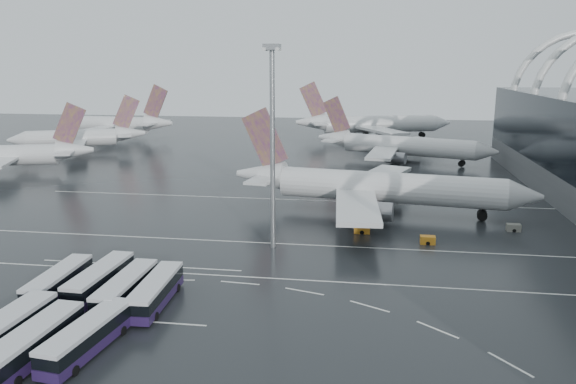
# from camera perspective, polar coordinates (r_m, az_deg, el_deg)

# --- Properties ---
(ground) EXTENTS (420.00, 420.00, 0.00)m
(ground) POSITION_cam_1_polar(r_m,az_deg,el_deg) (73.29, 2.96, -8.41)
(ground) COLOR black
(ground) RESTS_ON ground
(lane_marking_near) EXTENTS (120.00, 0.25, 0.01)m
(lane_marking_near) POSITION_cam_1_polar(r_m,az_deg,el_deg) (71.44, 2.81, -8.99)
(lane_marking_near) COLOR white
(lane_marking_near) RESTS_ON ground
(lane_marking_mid) EXTENTS (120.00, 0.25, 0.01)m
(lane_marking_mid) POSITION_cam_1_polar(r_m,az_deg,el_deg) (84.53, 3.76, -5.46)
(lane_marking_mid) COLOR white
(lane_marking_mid) RESTS_ON ground
(lane_marking_far) EXTENTS (120.00, 0.25, 0.01)m
(lane_marking_far) POSITION_cam_1_polar(r_m,az_deg,el_deg) (111.39, 4.96, -0.93)
(lane_marking_far) COLOR white
(lane_marking_far) RESTS_ON ground
(bus_bay_line_south) EXTENTS (28.00, 0.25, 0.01)m
(bus_bay_line_south) POSITION_cam_1_polar(r_m,az_deg,el_deg) (65.82, -20.29, -11.82)
(bus_bay_line_south) COLOR white
(bus_bay_line_south) RESTS_ON ground
(bus_bay_line_north) EXTENTS (28.00, 0.25, 0.01)m
(bus_bay_line_north) POSITION_cam_1_polar(r_m,az_deg,el_deg) (79.06, -14.77, -7.21)
(bus_bay_line_north) COLOR white
(bus_bay_line_north) RESTS_ON ground
(airliner_main) EXTENTS (55.10, 47.85, 18.67)m
(airliner_main) POSITION_cam_1_polar(r_m,az_deg,el_deg) (102.74, 8.72, 0.45)
(airliner_main) COLOR silver
(airliner_main) RESTS_ON ground
(airliner_gate_b) EXTENTS (48.96, 43.52, 17.49)m
(airliner_gate_b) POSITION_cam_1_polar(r_m,az_deg,el_deg) (157.67, 11.24, 4.60)
(airliner_gate_b) COLOR silver
(airliner_gate_b) RESTS_ON ground
(airliner_gate_c) EXTENTS (56.36, 51.28, 20.44)m
(airliner_gate_c) POSITION_cam_1_polar(r_m,az_deg,el_deg) (204.42, 8.49, 6.79)
(airliner_gate_c) COLOR silver
(airliner_gate_c) RESTS_ON ground
(jet_remote_west) EXTENTS (39.10, 31.79, 17.32)m
(jet_remote_west) POSITION_cam_1_polar(r_m,az_deg,el_deg) (154.20, -26.11, 3.37)
(jet_remote_west) COLOR silver
(jet_remote_west) RESTS_ON ground
(jet_remote_mid) EXTENTS (38.17, 31.15, 17.34)m
(jet_remote_mid) POSITION_cam_1_polar(r_m,az_deg,el_deg) (181.92, -20.31, 5.17)
(jet_remote_mid) COLOR silver
(jet_remote_mid) RESTS_ON ground
(jet_remote_far) EXTENTS (44.80, 36.11, 19.50)m
(jet_remote_far) POSITION_cam_1_polar(r_m,az_deg,el_deg) (211.84, -16.96, 6.56)
(jet_remote_far) COLOR silver
(jet_remote_far) RESTS_ON ground
(bus_row_near_a) EXTENTS (3.07, 12.08, 2.96)m
(bus_row_near_a) POSITION_cam_1_polar(r_m,az_deg,el_deg) (72.05, -22.28, -8.42)
(bus_row_near_a) COLOR #221541
(bus_row_near_a) RESTS_ON ground
(bus_row_near_b) EXTENTS (3.33, 12.64, 3.09)m
(bus_row_near_b) POSITION_cam_1_polar(r_m,az_deg,el_deg) (70.84, -18.59, -8.41)
(bus_row_near_b) COLOR #221541
(bus_row_near_b) RESTS_ON ground
(bus_row_near_c) EXTENTS (3.04, 12.40, 3.05)m
(bus_row_near_c) POSITION_cam_1_polar(r_m,az_deg,el_deg) (67.34, -16.15, -9.39)
(bus_row_near_c) COLOR #221541
(bus_row_near_c) RESTS_ON ground
(bus_row_near_d) EXTENTS (3.27, 12.27, 3.00)m
(bus_row_near_d) POSITION_cam_1_polar(r_m,az_deg,el_deg) (65.84, -13.28, -9.77)
(bus_row_near_d) COLOR #221541
(bus_row_near_d) RESTS_ON ground
(bus_row_far_a) EXTENTS (3.66, 13.41, 3.27)m
(bus_row_far_a) POSITION_cam_1_polar(r_m,az_deg,el_deg) (61.05, -26.95, -12.62)
(bus_row_far_a) COLOR #221541
(bus_row_far_a) RESTS_ON ground
(bus_row_far_b) EXTENTS (3.63, 12.97, 3.16)m
(bus_row_far_b) POSITION_cam_1_polar(r_m,az_deg,el_deg) (57.95, -24.56, -13.82)
(bus_row_far_b) COLOR #221541
(bus_row_far_b) RESTS_ON ground
(bus_row_far_c) EXTENTS (4.16, 12.37, 2.99)m
(bus_row_far_c) POSITION_cam_1_polar(r_m,az_deg,el_deg) (57.65, -19.70, -13.63)
(bus_row_far_c) COLOR #221541
(bus_row_far_c) RESTS_ON ground
(floodlight_mast) EXTENTS (2.24, 2.24, 29.26)m
(floodlight_mast) POSITION_cam_1_polar(r_m,az_deg,el_deg) (79.83, -1.60, 7.00)
(floodlight_mast) COLOR gray
(floodlight_mast) RESTS_ON ground
(gse_cart_belly_a) EXTENTS (2.24, 1.32, 1.22)m
(gse_cart_belly_a) POSITION_cam_1_polar(r_m,az_deg,el_deg) (87.61, 14.00, -4.75)
(gse_cart_belly_a) COLOR orange
(gse_cart_belly_a) RESTS_ON ground
(gse_cart_belly_c) EXTENTS (2.52, 1.49, 1.38)m
(gse_cart_belly_c) POSITION_cam_1_polar(r_m,az_deg,el_deg) (91.12, 7.54, -3.73)
(gse_cart_belly_c) COLOR orange
(gse_cart_belly_c) RESTS_ON ground
(gse_cart_belly_d) EXTENTS (2.18, 1.29, 1.19)m
(gse_cart_belly_d) POSITION_cam_1_polar(r_m,az_deg,el_deg) (98.40, 21.94, -3.37)
(gse_cart_belly_d) COLOR slate
(gse_cart_belly_d) RESTS_ON ground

